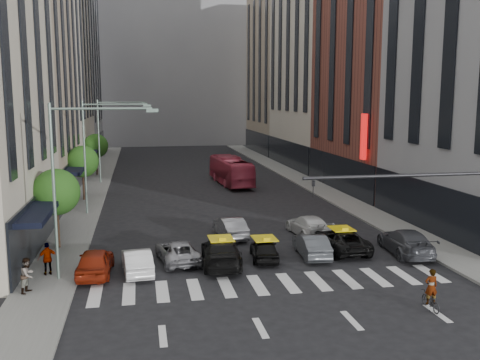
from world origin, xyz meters
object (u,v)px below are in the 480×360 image
taxi_left (221,252)px  taxi_center (264,249)px  streetlamp_near (73,168)px  pedestrian_near (28,275)px  car_red (95,262)px  streetlamp_mid (96,142)px  streetlamp_far (108,130)px  motorcycle (430,301)px  pedestrian_far (48,259)px  car_white_front (137,261)px  bus (231,171)px

taxi_left → taxi_center: size_ratio=1.43×
streetlamp_near → pedestrian_near: 5.63m
car_red → pedestrian_near: size_ratio=2.52×
streetlamp_mid → streetlamp_far: (0.00, 16.00, 0.00)m
car_red → motorcycle: car_red is taller
car_red → taxi_center: bearing=-171.4°
taxi_left → motorcycle: (8.25, -8.05, -0.36)m
streetlamp_far → taxi_center: bearing=-71.2°
streetlamp_mid → pedestrian_far: 16.13m
car_red → pedestrian_near: pedestrian_near is taller
car_white_front → pedestrian_near: (-5.13, -2.36, 0.33)m
streetlamp_far → motorcycle: size_ratio=5.80×
streetlamp_far → car_white_front: bearing=-84.5°
car_red → taxi_center: car_red is taller
streetlamp_near → streetlamp_far: same height
streetlamp_far → car_white_front: size_ratio=2.19×
car_white_front → streetlamp_near: bearing=4.3°
car_red → taxi_center: (9.50, 0.97, -0.10)m
car_red → taxi_center: 9.55m
taxi_left → pedestrian_near: size_ratio=3.09×
car_red → pedestrian_near: (-2.93, -2.45, 0.27)m
motorcycle → bus: bearing=-83.0°
streetlamp_mid → pedestrian_far: (-1.57, -15.30, -4.88)m
streetlamp_far → motorcycle: (15.96, -39.01, -5.50)m
streetlamp_mid → car_white_front: 16.62m
streetlamp_near → taxi_left: 9.32m
taxi_left → taxi_center: bearing=-163.5°
car_red → car_white_front: car_red is taller
streetlamp_mid → streetlamp_far: same height
car_white_front → pedestrian_far: 4.63m
car_red → motorcycle: (15.12, -7.62, -0.33)m
streetlamp_near → bus: (13.07, 28.95, -4.42)m
taxi_left → pedestrian_near: (-9.79, -2.87, 0.24)m
pedestrian_far → streetlamp_near: bearing=136.8°
streetlamp_near → taxi_center: 11.72m
car_red → pedestrian_far: pedestrian_far is taller
streetlamp_near → pedestrian_far: (-1.57, 0.70, -4.88)m
car_red → taxi_left: (6.86, 0.42, 0.03)m
streetlamp_mid → pedestrian_near: size_ratio=5.24×
taxi_left → motorcycle: 11.53m
taxi_center → bus: bus is taller
car_white_front → bus: 30.15m
car_white_front → bus: size_ratio=0.39×
car_white_front → taxi_center: 7.38m
taxi_center → pedestrian_near: 12.90m
car_red → car_white_front: bearing=-179.6°
taxi_left → taxi_center: (2.64, 0.54, -0.14)m
car_red → pedestrian_far: (-2.41, 0.09, 0.28)m
streetlamp_near → streetlamp_mid: same height
streetlamp_near → car_red: size_ratio=2.08×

